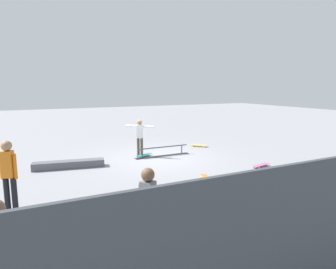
# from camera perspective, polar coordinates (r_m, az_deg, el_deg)

# --- Properties ---
(ground_plane) EXTENTS (60.00, 60.00, 0.00)m
(ground_plane) POSITION_cam_1_polar(r_m,az_deg,el_deg) (12.27, -2.14, -4.51)
(ground_plane) COLOR gray
(grind_rail) EXTENTS (2.46, 0.25, 0.41)m
(grind_rail) POSITION_cam_1_polar(r_m,az_deg,el_deg) (12.53, -1.02, -3.37)
(grind_rail) COLOR black
(grind_rail) RESTS_ON ground_plane
(skate_ledge) EXTENTS (2.52, 0.85, 0.27)m
(skate_ledge) POSITION_cam_1_polar(r_m,az_deg,el_deg) (11.31, -18.57, -5.50)
(skate_ledge) COLOR #595960
(skate_ledge) RESTS_ON ground_plane
(skater_main) EXTENTS (0.96, 0.93, 1.57)m
(skater_main) POSITION_cam_1_polar(r_m,az_deg,el_deg) (12.35, -5.46, -0.13)
(skater_main) COLOR brown
(skater_main) RESTS_ON ground_plane
(skateboard_main) EXTENTS (0.80, 0.54, 0.09)m
(skateboard_main) POSITION_cam_1_polar(r_m,az_deg,el_deg) (12.49, -4.68, -3.94)
(skateboard_main) COLOR teal
(skateboard_main) RESTS_ON ground_plane
(bystander_grey_shirt) EXTENTS (0.28, 0.35, 1.63)m
(bystander_grey_shirt) POSITION_cam_1_polar(r_m,az_deg,el_deg) (5.02, -3.83, -14.29)
(bystander_grey_shirt) COLOR #2D3351
(bystander_grey_shirt) RESTS_ON ground_plane
(bystander_orange_shirt) EXTENTS (0.38, 0.28, 1.72)m
(bystander_orange_shirt) POSITION_cam_1_polar(r_m,az_deg,el_deg) (7.71, -28.37, -6.53)
(bystander_orange_shirt) COLOR black
(bystander_orange_shirt) RESTS_ON ground_plane
(loose_skateboard_pink) EXTENTS (0.82, 0.38, 0.09)m
(loose_skateboard_pink) POSITION_cam_1_polar(r_m,az_deg,el_deg) (11.41, 17.48, -5.64)
(loose_skateboard_pink) COLOR #E05993
(loose_skateboard_pink) RESTS_ON ground_plane
(loose_skateboard_yellow) EXTENTS (0.74, 0.68, 0.09)m
(loose_skateboard_yellow) POSITION_cam_1_polar(r_m,az_deg,el_deg) (14.53, 5.99, -2.08)
(loose_skateboard_yellow) COLOR yellow
(loose_skateboard_yellow) RESTS_ON ground_plane
(loose_skateboard_orange) EXTENTS (0.46, 0.82, 0.09)m
(loose_skateboard_orange) POSITION_cam_1_polar(r_m,az_deg,el_deg) (9.46, 7.42, -8.34)
(loose_skateboard_orange) COLOR orange
(loose_skateboard_orange) RESTS_ON ground_plane
(trash_bin) EXTENTS (0.56, 0.56, 0.84)m
(trash_bin) POSITION_cam_1_polar(r_m,az_deg,el_deg) (5.40, -17.24, -18.82)
(trash_bin) COLOR #1E592D
(trash_bin) RESTS_ON ground_plane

